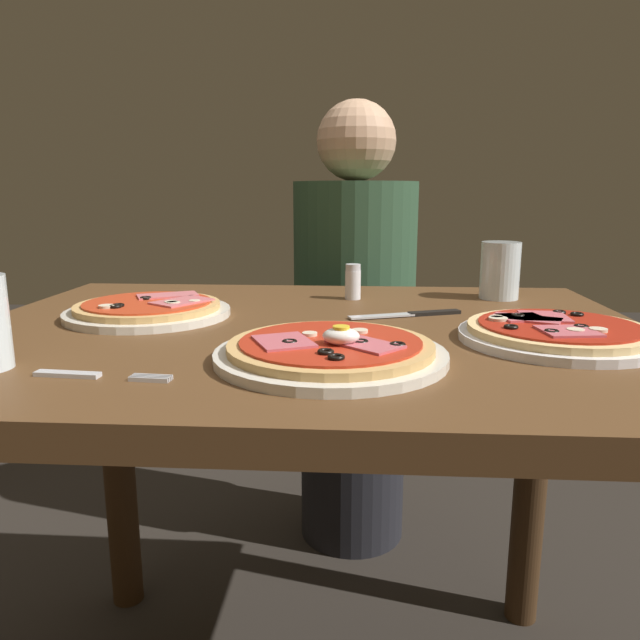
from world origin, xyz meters
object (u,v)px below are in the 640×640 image
pizza_foreground (331,351)px  water_glass_near (500,274)px  dining_table (306,407)px  salt_shaker (353,282)px  pizza_across_right (558,333)px  knife (413,314)px  pizza_across_left (149,309)px  fork (91,375)px  diner_person (354,341)px

pizza_foreground → water_glass_near: size_ratio=2.63×
dining_table → salt_shaker: (0.07, 0.24, 0.16)m
pizza_across_right → knife: size_ratio=1.41×
dining_table → pizza_across_left: 0.30m
salt_shaker → dining_table: bearing=-106.0°
knife → salt_shaker: 0.19m
fork → pizza_across_left: bearing=98.8°
diner_person → salt_shaker: bearing=90.0°
pizza_across_left → water_glass_near: water_glass_near is taller
pizza_foreground → pizza_across_left: 0.39m
water_glass_near → salt_shaker: 0.28m
pizza_foreground → diner_person: (0.02, 0.86, -0.21)m
pizza_across_right → knife: pizza_across_right is taller
water_glass_near → dining_table: bearing=-142.5°
dining_table → pizza_across_left: bearing=168.1°
dining_table → water_glass_near: 0.47m
salt_shaker → diner_person: (-0.00, 0.43, -0.23)m
pizza_across_right → pizza_foreground: bearing=-159.4°
pizza_across_left → salt_shaker: (0.33, 0.19, 0.02)m
pizza_foreground → knife: bearing=65.9°
fork → pizza_across_right: bearing=19.5°
salt_shaker → fork: bearing=-118.8°
water_glass_near → diner_person: diner_person is taller
pizza_across_left → pizza_across_right: 0.63m
fork → knife: knife is taller
water_glass_near → knife: 0.25m
pizza_across_right → knife: bearing=138.5°
water_glass_near → pizza_across_left: bearing=-160.9°
knife → salt_shaker: bearing=123.9°
dining_table → diner_person: (0.07, 0.67, -0.06)m
dining_table → fork: bearing=-128.0°
knife → diner_person: (-0.10, 0.59, -0.20)m
pizza_foreground → pizza_across_left: size_ratio=1.06×
pizza_across_right → fork: pizza_across_right is taller
knife → salt_shaker: size_ratio=2.83×
pizza_foreground → fork: 0.27m
pizza_across_left → pizza_across_right: bearing=-11.7°
pizza_across_left → pizza_across_right: same height
fork → diner_person: 1.01m
dining_table → knife: size_ratio=5.49×
knife → diner_person: size_ratio=0.16×
fork → salt_shaker: (0.28, 0.51, 0.03)m
dining_table → knife: (0.17, 0.09, 0.13)m
water_glass_near → pizza_across_right: bearing=-89.2°
pizza_foreground → salt_shaker: salt_shaker is taller
fork → salt_shaker: size_ratio=2.36×
dining_table → pizza_across_right: (0.35, -0.07, 0.14)m
pizza_across_left → knife: size_ratio=1.40×
water_glass_near → fork: bearing=-136.2°
pizza_foreground → pizza_across_right: 0.33m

